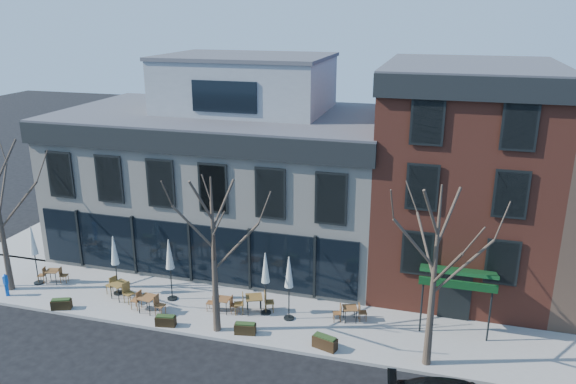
# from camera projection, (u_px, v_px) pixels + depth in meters

# --- Properties ---
(ground) EXTENTS (120.00, 120.00, 0.00)m
(ground) POSITION_uv_depth(u_px,v_px,m) (193.00, 285.00, 29.14)
(ground) COLOR black
(ground) RESTS_ON ground
(sidewalk_front) EXTENTS (33.50, 4.70, 0.15)m
(sidewalk_front) POSITION_uv_depth(u_px,v_px,m) (237.00, 312.00, 26.31)
(sidewalk_front) COLOR gray
(sidewalk_front) RESTS_ON ground
(sidewalk_side) EXTENTS (4.50, 12.00, 0.15)m
(sidewalk_side) POSITION_uv_depth(u_px,v_px,m) (77.00, 222.00, 37.54)
(sidewalk_side) COLOR gray
(sidewalk_side) RESTS_ON ground
(corner_building) EXTENTS (18.39, 10.39, 11.10)m
(corner_building) POSITION_uv_depth(u_px,v_px,m) (227.00, 172.00, 32.30)
(corner_building) COLOR beige
(corner_building) RESTS_ON ground
(red_brick_building) EXTENTS (8.20, 11.78, 11.18)m
(red_brick_building) POSITION_uv_depth(u_px,v_px,m) (463.00, 174.00, 28.58)
(red_brick_building) COLOR brown
(red_brick_building) RESTS_ON ground
(tree_mid) EXTENTS (3.50, 3.55, 7.04)m
(tree_mid) POSITION_uv_depth(u_px,v_px,m) (214.00, 254.00, 23.62)
(tree_mid) COLOR #382B21
(tree_mid) RESTS_ON sidewalk_front
(tree_right) EXTENTS (3.72, 3.77, 7.48)m
(tree_right) POSITION_uv_depth(u_px,v_px,m) (434.00, 276.00, 21.21)
(tree_right) COLOR #382B21
(tree_right) RESTS_ON sidewalk_front
(call_box) EXTENTS (0.23, 0.23, 1.18)m
(call_box) POSITION_uv_depth(u_px,v_px,m) (6.00, 284.00, 27.53)
(call_box) COLOR #0C43A6
(call_box) RESTS_ON sidewalk_front
(cafe_set_0) EXTENTS (1.61, 0.77, 0.82)m
(cafe_set_0) POSITION_uv_depth(u_px,v_px,m) (53.00, 275.00, 28.94)
(cafe_set_0) COLOR brown
(cafe_set_0) RESTS_ON sidewalk_front
(cafe_set_1) EXTENTS (1.92, 1.15, 0.99)m
(cafe_set_1) POSITION_uv_depth(u_px,v_px,m) (120.00, 289.00, 27.32)
(cafe_set_1) COLOR brown
(cafe_set_1) RESTS_ON sidewalk_front
(cafe_set_2) EXTENTS (1.84, 0.80, 0.95)m
(cafe_set_2) POSITION_uv_depth(u_px,v_px,m) (148.00, 302.00, 26.09)
(cafe_set_2) COLOR brown
(cafe_set_2) RESTS_ON sidewalk_front
(cafe_set_3) EXTENTS (1.60, 0.67, 0.84)m
(cafe_set_3) POSITION_uv_depth(u_px,v_px,m) (223.00, 303.00, 26.10)
(cafe_set_3) COLOR brown
(cafe_set_3) RESTS_ON sidewalk_front
(cafe_set_4) EXTENTS (1.93, 1.17, 1.00)m
(cafe_set_4) POSITION_uv_depth(u_px,v_px,m) (254.00, 302.00, 26.03)
(cafe_set_4) COLOR brown
(cafe_set_4) RESTS_ON sidewalk_front
(cafe_set_5) EXTENTS (1.61, 0.88, 0.83)m
(cafe_set_5) POSITION_uv_depth(u_px,v_px,m) (350.00, 312.00, 25.34)
(cafe_set_5) COLOR brown
(cafe_set_5) RESTS_ON sidewalk_front
(umbrella_0) EXTENTS (0.50, 0.50, 3.14)m
(umbrella_0) POSITION_uv_depth(u_px,v_px,m) (33.00, 244.00, 28.29)
(umbrella_0) COLOR black
(umbrella_0) RESTS_ON sidewalk_front
(umbrella_1) EXTENTS (0.49, 0.49, 3.06)m
(umbrella_1) POSITION_uv_depth(u_px,v_px,m) (114.00, 254.00, 27.26)
(umbrella_1) COLOR black
(umbrella_1) RESTS_ON sidewalk_front
(umbrella_2) EXTENTS (0.50, 0.50, 3.13)m
(umbrella_2) POSITION_uv_depth(u_px,v_px,m) (169.00, 258.00, 26.71)
(umbrella_2) COLOR black
(umbrella_2) RESTS_ON sidewalk_front
(umbrella_3) EXTENTS (0.49, 0.49, 3.05)m
(umbrella_3) POSITION_uv_depth(u_px,v_px,m) (265.00, 271.00, 25.44)
(umbrella_3) COLOR black
(umbrella_3) RESTS_ON sidewalk_front
(umbrella_4) EXTENTS (0.49, 0.49, 3.09)m
(umbrella_4) POSITION_uv_depth(u_px,v_px,m) (289.00, 276.00, 24.97)
(umbrella_4) COLOR black
(umbrella_4) RESTS_ON sidewalk_front
(planter_0) EXTENTS (0.98, 0.67, 0.51)m
(planter_0) POSITION_uv_depth(u_px,v_px,m) (61.00, 304.00, 26.42)
(planter_0) COLOR black
(planter_0) RESTS_ON sidewalk_front
(planter_1) EXTENTS (0.94, 0.50, 0.50)m
(planter_1) POSITION_uv_depth(u_px,v_px,m) (166.00, 321.00, 25.01)
(planter_1) COLOR black
(planter_1) RESTS_ON sidewalk_front
(planter_2) EXTENTS (0.98, 0.53, 0.52)m
(planter_2) POSITION_uv_depth(u_px,v_px,m) (245.00, 328.00, 24.38)
(planter_2) COLOR black
(planter_2) RESTS_ON sidewalk_front
(planter_3) EXTENTS (1.11, 0.70, 0.58)m
(planter_3) POSITION_uv_depth(u_px,v_px,m) (325.00, 342.00, 23.32)
(planter_3) COLOR black
(planter_3) RESTS_ON sidewalk_front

